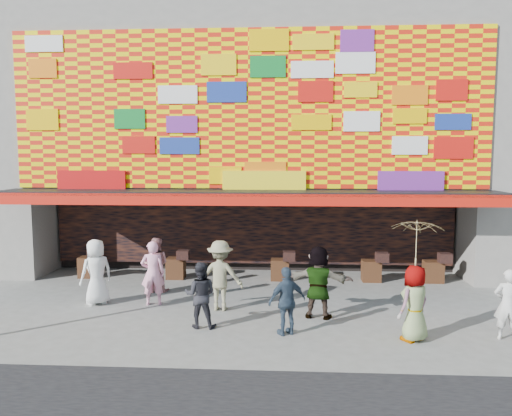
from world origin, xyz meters
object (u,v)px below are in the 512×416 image
Objects in this scene: ped_d at (220,275)px; ped_i at (156,265)px; ped_b at (153,273)px; parasol at (417,243)px; ped_f at (318,282)px; ped_c at (200,295)px; ped_h at (508,304)px; ped_g at (415,303)px; ped_e at (287,301)px; ped_a at (96,272)px.

ped_d is 1.14× the size of ped_i.
parasol reaches higher than ped_b.
ped_f is at bearing 144.17° from parasol.
ped_b is 2.38m from ped_c.
ped_h is 9.56m from ped_i.
ped_i is at bearing 151.56° from parasol.
ped_f reaches higher than ped_i.
ped_i is 7.86m from parasol.
ped_g is 7.73m from ped_i.
ped_g is (4.91, -0.60, 0.05)m from ped_c.
ped_e is at bearing 138.36° from ped_d.
ped_g is at bearing 20.01° from ped_h.
ped_f is at bearing 157.18° from ped_b.
ped_b is 1.10× the size of ped_h.
ped_c is 5.14m from parasol.
ped_a is 1.15× the size of ped_e.
ped_c is at bearing 11.66° from ped_h.
ped_d is at bearing -100.79° from ped_c.
ped_h is at bearing 175.24° from ped_f.
ped_f is (2.57, -0.52, -0.01)m from ped_d.
ped_a is 8.51m from parasol.
ped_c is at bearing 107.85° from ped_a.
ped_f reaches higher than ped_g.
parasol reaches higher than ped_e.
ped_e is at bearing 175.55° from parasol.
ped_f is 1.13× the size of ped_i.
ped_e is 1.49m from ped_f.
parasol is at bearing 174.62° from ped_c.
parasol reaches higher than ped_i.
ped_c is at bearing 173.07° from parasol.
ped_h is (4.13, -1.28, -0.12)m from ped_f.
ped_d is 1.01× the size of ped_f.
ped_h is 0.82× the size of parasol.
ped_e is 0.93× the size of ped_g.
ped_a is 1.14× the size of ped_c.
ped_h is at bearing 154.79° from ped_i.
ped_f is at bearing -2.21° from ped_h.
ped_a is 1.92m from ped_i.
ped_d is at bearing 138.52° from ped_i.
ped_e is 0.80× the size of parasol.
ped_a is at bearing -48.19° from ped_e.
ped_g reaches higher than ped_e.
ped_c is 0.97× the size of ped_i.
ped_f is 2.51m from ped_g.
ped_f is 4.33m from ped_h.
ped_g reaches higher than ped_c.
ped_f is (4.50, -0.87, 0.04)m from ped_b.
ped_i is at bearing -56.92° from ped_c.
parasol reaches higher than ped_a.
parasol reaches higher than ped_f.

